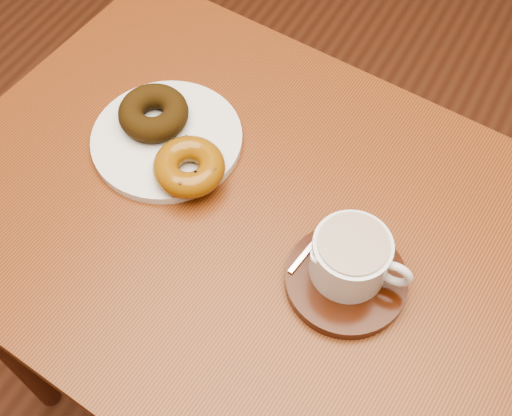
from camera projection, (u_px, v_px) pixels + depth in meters
The scene contains 8 objects.
ground at pixel (359, 414), 1.59m from camera, with size 6.00×6.00×0.00m, color brown.
cafe_table at pixel (245, 255), 1.03m from camera, with size 0.95×0.74×0.84m.
donut_plate at pixel (167, 139), 0.97m from camera, with size 0.23×0.23×0.01m, color white.
donut_cinnamon at pixel (153, 113), 0.97m from camera, with size 0.11×0.11×0.04m, color #311F09.
donut_caramel at pixel (189, 167), 0.91m from camera, with size 0.13×0.13×0.04m.
saucer at pixel (346, 280), 0.84m from camera, with size 0.16×0.16×0.02m, color black.
coffee_cup at pixel (352, 257), 0.81m from camera, with size 0.13×0.10×0.07m.
teaspoon at pixel (324, 230), 0.87m from camera, with size 0.03×0.11×0.01m.
Camera 1 is at (-0.01, -0.50, 1.61)m, focal length 45.00 mm.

